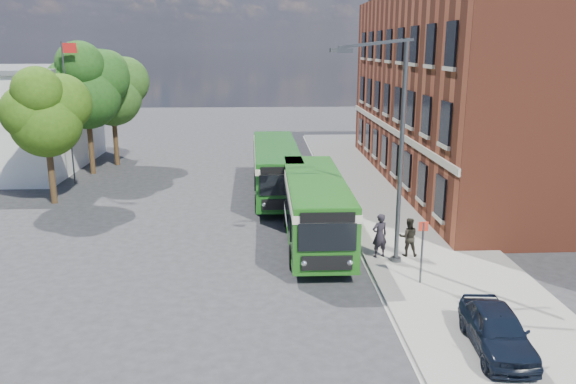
{
  "coord_description": "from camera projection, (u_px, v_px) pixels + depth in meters",
  "views": [
    {
      "loc": [
        -0.27,
        -23.36,
        8.7
      ],
      "look_at": [
        0.94,
        1.58,
        2.2
      ],
      "focal_mm": 35.0,
      "sensor_mm": 36.0,
      "label": 1
    }
  ],
  "objects": [
    {
      "name": "bus_rear",
      "position": [
        276.0,
        165.0,
        33.59
      ],
      "size": [
        2.78,
        11.5,
        3.02
      ],
      "color": "#185417",
      "rests_on": "ground"
    },
    {
      "name": "ground",
      "position": [
        269.0,
        249.0,
        24.79
      ],
      "size": [
        120.0,
        120.0,
        0.0
      ],
      "primitive_type": "plane",
      "color": "#29292B",
      "rests_on": "ground"
    },
    {
      "name": "tree_right",
      "position": [
        112.0,
        88.0,
        41.03
      ],
      "size": [
        5.02,
        4.78,
        8.48
      ],
      "color": "#372514",
      "rests_on": "ground"
    },
    {
      "name": "bus_stop_sign",
      "position": [
        422.0,
        248.0,
        20.61
      ],
      "size": [
        0.35,
        0.08,
        2.52
      ],
      "color": "#3E4144",
      "rests_on": "ground"
    },
    {
      "name": "brick_office",
      "position": [
        487.0,
        75.0,
        35.29
      ],
      "size": [
        12.1,
        26.0,
        14.2
      ],
      "color": "brown",
      "rests_on": "ground"
    },
    {
      "name": "tree_left",
      "position": [
        46.0,
        112.0,
        30.77
      ],
      "size": [
        4.57,
        4.34,
        7.71
      ],
      "color": "#372514",
      "rests_on": "ground"
    },
    {
      "name": "white_building",
      "position": [
        15.0,
        118.0,
        40.42
      ],
      "size": [
        9.4,
        13.4,
        7.3
      ],
      "color": "silver",
      "rests_on": "ground"
    },
    {
      "name": "tree_mid",
      "position": [
        86.0,
        85.0,
        37.95
      ],
      "size": [
        5.38,
        5.11,
        9.08
      ],
      "color": "#372514",
      "rests_on": "ground"
    },
    {
      "name": "flagpole",
      "position": [
        68.0,
        108.0,
        35.53
      ],
      "size": [
        0.95,
        0.1,
        9.0
      ],
      "color": "#3E4144",
      "rests_on": "ground"
    },
    {
      "name": "pedestrian_b",
      "position": [
        408.0,
        237.0,
        23.45
      ],
      "size": [
        0.87,
        0.72,
        1.65
      ],
      "primitive_type": "imported",
      "rotation": [
        0.0,
        0.0,
        3.02
      ],
      "color": "black",
      "rests_on": "pavement"
    },
    {
      "name": "pavement",
      "position": [
        386.0,
        198.0,
        32.83
      ],
      "size": [
        6.0,
        48.0,
        0.15
      ],
      "primitive_type": "cube",
      "color": "gray",
      "rests_on": "ground"
    },
    {
      "name": "pedestrian_a",
      "position": [
        380.0,
        235.0,
        23.28
      ],
      "size": [
        0.79,
        0.63,
        1.88
      ],
      "primitive_type": "imported",
      "rotation": [
        0.0,
        0.0,
        3.44
      ],
      "color": "black",
      "rests_on": "pavement"
    },
    {
      "name": "kerb_line",
      "position": [
        334.0,
        200.0,
        32.7
      ],
      "size": [
        0.12,
        48.0,
        0.01
      ],
      "primitive_type": "cube",
      "color": "beige",
      "rests_on": "ground"
    },
    {
      "name": "bus_front",
      "position": [
        315.0,
        203.0,
        25.37
      ],
      "size": [
        2.68,
        10.31,
        3.02
      ],
      "color": "#1D5B16",
      "rests_on": "ground"
    },
    {
      "name": "parked_car",
      "position": [
        497.0,
        329.0,
        16.16
      ],
      "size": [
        1.82,
        3.87,
        1.28
      ],
      "primitive_type": "imported",
      "rotation": [
        0.0,
        0.0,
        -0.08
      ],
      "color": "black",
      "rests_on": "pavement"
    },
    {
      "name": "street_lamp",
      "position": [
        392.0,
        150.0,
        21.87
      ],
      "size": [
        2.96,
        2.38,
        9.0
      ],
      "color": "#3E4144",
      "rests_on": "ground"
    }
  ]
}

